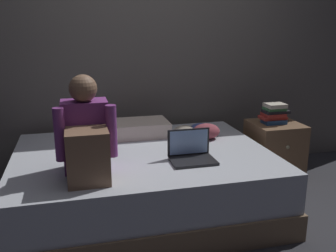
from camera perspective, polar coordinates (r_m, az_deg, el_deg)
The scene contains 9 objects.
ground_plane at distance 2.91m, azimuth 1.39°, elevation -14.76°, with size 8.00×8.00×0.00m, color #2D2D33.
wall_back at distance 3.69m, azimuth -3.67°, elevation 13.60°, with size 5.60×0.10×2.70m, color #605B56.
bed at distance 3.02m, azimuth -3.84°, elevation -8.41°, with size 2.00×1.50×0.49m.
nightstand at distance 3.66m, azimuth 15.88°, elevation -3.95°, with size 0.44×0.46×0.58m.
person_sitting at distance 2.47m, azimuth -12.40°, elevation -1.81°, with size 0.39×0.44×0.66m.
laptop at distance 2.73m, azimuth 3.57°, elevation -4.15°, with size 0.32×0.23×0.22m.
pillow at distance 3.34m, azimuth -4.84°, elevation -0.37°, with size 0.56×0.36×0.13m, color beige.
book_stack at distance 3.54m, azimuth 15.93°, elevation 1.83°, with size 0.25×0.16×0.19m.
clothes_pile at distance 3.27m, azimuth 4.63°, elevation -0.80°, with size 0.40×0.28×0.13m.
Camera 1 is at (-0.69, -2.42, 1.45)m, focal length 39.84 mm.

